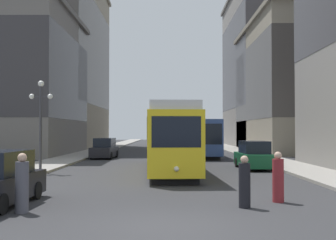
% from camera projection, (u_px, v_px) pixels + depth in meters
% --- Properties ---
extents(ground_plane, '(200.00, 200.00, 0.00)m').
position_uv_depth(ground_plane, '(166.00, 226.00, 10.68)').
color(ground_plane, '#303033').
extents(sidewalk_left, '(3.04, 120.00, 0.15)m').
position_uv_depth(sidewalk_left, '(100.00, 150.00, 50.68)').
color(sidewalk_left, gray).
rests_on(sidewalk_left, ground).
extents(sidewalk_right, '(3.04, 120.00, 0.15)m').
position_uv_depth(sidewalk_right, '(237.00, 150.00, 50.65)').
color(sidewalk_right, gray).
rests_on(sidewalk_right, ground).
extents(streetcar, '(3.28, 14.32, 3.89)m').
position_uv_depth(streetcar, '(169.00, 137.00, 25.24)').
color(streetcar, black).
rests_on(streetcar, ground).
extents(transit_bus, '(2.87, 12.40, 3.45)m').
position_uv_depth(transit_bus, '(201.00, 136.00, 39.73)').
color(transit_bus, black).
rests_on(transit_bus, ground).
extents(parked_car_left_mid, '(2.06, 4.64, 1.82)m').
position_uv_depth(parked_car_left_mid, '(105.00, 149.00, 36.79)').
color(parked_car_left_mid, black).
rests_on(parked_car_left_mid, ground).
extents(parked_car_right_far, '(1.98, 4.44, 1.82)m').
position_uv_depth(parked_car_right_far, '(255.00, 156.00, 26.61)').
color(parked_car_right_far, black).
rests_on(parked_car_right_far, ground).
extents(pedestrian_crossing_near, '(0.41, 0.41, 1.81)m').
position_uv_depth(pedestrian_crossing_near, '(23.00, 185.00, 12.46)').
color(pedestrian_crossing_near, '#4C4C56').
rests_on(pedestrian_crossing_near, ground).
extents(pedestrian_crossing_far, '(0.38, 0.38, 1.69)m').
position_uv_depth(pedestrian_crossing_far, '(245.00, 183.00, 13.27)').
color(pedestrian_crossing_far, black).
rests_on(pedestrian_crossing_far, ground).
extents(pedestrian_on_sidewalk, '(0.39, 0.39, 1.76)m').
position_uv_depth(pedestrian_on_sidewalk, '(279.00, 179.00, 14.30)').
color(pedestrian_on_sidewalk, maroon).
rests_on(pedestrian_on_sidewalk, ground).
extents(lamp_post_left_near, '(1.41, 0.36, 5.33)m').
position_uv_depth(lamp_post_left_near, '(41.00, 111.00, 24.48)').
color(lamp_post_left_near, '#333338').
rests_on(lamp_post_left_near, sidewalk_left).
extents(building_left_corner, '(11.02, 16.91, 14.92)m').
position_uv_depth(building_left_corner, '(22.00, 81.00, 42.63)').
color(building_left_corner, slate).
rests_on(building_left_corner, ground).
extents(building_left_midblock, '(14.14, 24.58, 24.25)m').
position_uv_depth(building_left_midblock, '(50.00, 60.00, 57.82)').
color(building_left_midblock, gray).
rests_on(building_left_midblock, ground).
extents(building_right_corner, '(10.81, 22.76, 23.85)m').
position_uv_depth(building_right_corner, '(266.00, 67.00, 63.24)').
color(building_right_corner, gray).
rests_on(building_right_corner, ground).
extents(building_right_midblock, '(11.67, 21.10, 15.55)m').
position_uv_depth(building_right_midblock, '(297.00, 85.00, 49.33)').
color(building_right_midblock, gray).
rests_on(building_right_midblock, ground).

